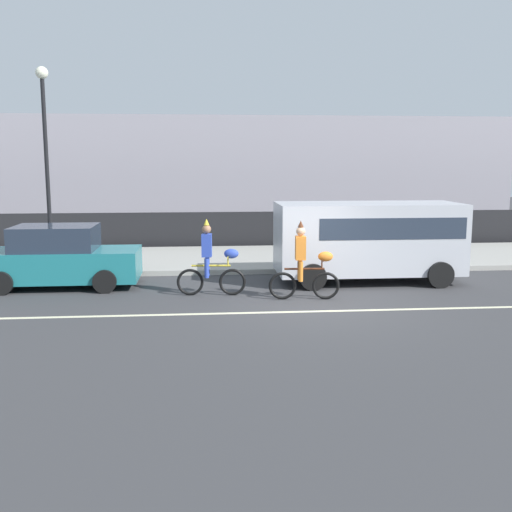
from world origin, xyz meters
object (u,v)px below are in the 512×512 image
at_px(parade_cyclist_orange, 305,265).
at_px(parked_car_teal, 59,258).
at_px(parade_cyclist_cobalt, 212,262).
at_px(parked_van_silver, 370,236).
at_px(street_lamp_post, 45,138).

bearing_deg(parade_cyclist_orange, parked_car_teal, 162.11).
height_order(parade_cyclist_cobalt, parked_van_silver, parked_van_silver).
height_order(parade_cyclist_orange, parked_car_teal, parade_cyclist_orange).
height_order(parked_van_silver, street_lamp_post, street_lamp_post).
bearing_deg(parade_cyclist_orange, parade_cyclist_cobalt, 163.76).
height_order(parked_van_silver, parked_car_teal, parked_van_silver).
bearing_deg(street_lamp_post, parked_car_teal, -71.71).
xyz_separation_m(parade_cyclist_cobalt, parked_van_silver, (4.39, 1.35, 0.44)).
distance_m(parade_cyclist_cobalt, parade_cyclist_orange, 2.32).
xyz_separation_m(parked_van_silver, street_lamp_post, (-9.16, 2.35, 2.71)).
relative_size(parade_cyclist_orange, parked_car_teal, 0.47).
bearing_deg(parked_van_silver, parade_cyclist_cobalt, -162.89).
distance_m(parade_cyclist_orange, parked_van_silver, 2.98).
height_order(parked_car_teal, street_lamp_post, street_lamp_post).
distance_m(parade_cyclist_orange, street_lamp_post, 8.82).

